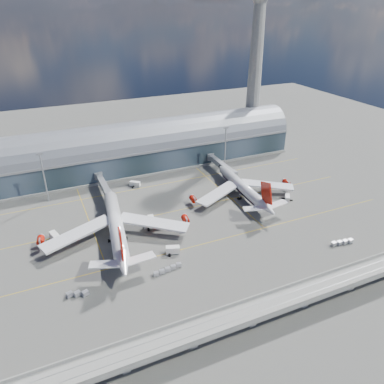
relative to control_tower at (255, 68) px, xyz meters
name	(u,v)px	position (x,y,z in m)	size (l,w,h in m)	color
ground	(183,234)	(-85.00, -83.00, -51.64)	(500.00, 500.00, 0.00)	#474744
taxi_lines	(165,211)	(-85.00, -60.89, -51.63)	(200.00, 80.12, 0.01)	gold
terminal	(131,150)	(-85.00, -5.01, -40.30)	(200.00, 30.00, 28.00)	#1E2C33
control_tower	(255,68)	(0.00, 0.00, 0.00)	(19.00, 19.00, 103.00)	gray
guideway	(253,312)	(-85.00, -138.00, -46.34)	(220.00, 8.50, 7.20)	gray
floodlight_mast_left	(44,176)	(-135.00, -28.00, -38.00)	(3.00, 0.70, 25.70)	gray
floodlight_mast_right	(225,147)	(-35.00, -28.00, -38.00)	(3.00, 0.70, 25.70)	gray
airliner_left	(116,227)	(-111.60, -74.57, -45.80)	(63.64, 66.95, 20.42)	white
airliner_right	(243,188)	(-43.61, -63.49, -46.79)	(56.34, 58.89, 18.68)	white
jet_bridge_left	(103,184)	(-107.78, -29.88, -46.46)	(4.40, 28.00, 7.25)	gray
jet_bridge_right	(220,164)	(-40.01, -31.82, -46.46)	(4.40, 32.00, 7.25)	gray
service_truck_0	(56,238)	(-135.49, -65.93, -49.96)	(4.66, 8.23, 3.24)	white
service_truck_1	(173,250)	(-93.93, -93.83, -50.04)	(5.96, 4.10, 3.16)	white
service_truck_2	(153,225)	(-94.92, -72.77, -50.08)	(8.56, 4.43, 2.98)	white
service_truck_3	(287,198)	(-25.05, -75.89, -50.30)	(4.80, 5.64, 2.62)	white
service_truck_4	(151,221)	(-94.61, -69.33, -50.00)	(3.36, 5.88, 3.25)	white
service_truck_5	(135,184)	(-90.58, -29.33, -50.24)	(5.74, 5.21, 2.72)	white
cargo_train_0	(77,294)	(-132.43, -103.14, -50.74)	(7.83, 3.91, 1.72)	gray
cargo_train_1	(168,269)	(-99.74, -103.41, -50.81)	(11.96, 3.24, 1.58)	gray
cargo_train_2	(342,242)	(-27.85, -116.52, -50.75)	(10.35, 3.08, 1.70)	gray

